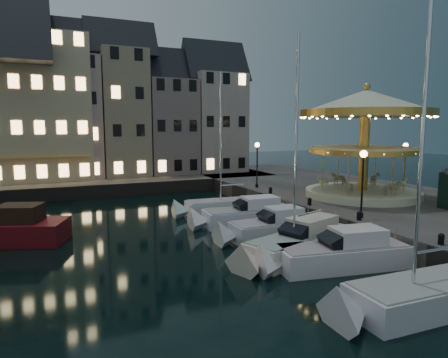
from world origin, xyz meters
name	(u,v)px	position (x,y,z in m)	size (l,w,h in m)	color
ground	(268,258)	(0.00, 0.00, 0.00)	(160.00, 160.00, 0.00)	black
quay_east	(382,205)	(14.00, 6.00, 0.65)	(16.00, 56.00, 1.30)	#474442
quay_north	(74,185)	(-8.00, 28.00, 0.65)	(44.00, 12.00, 1.30)	#474442
quaywall_e	(298,214)	(6.00, 6.00, 0.65)	(0.15, 44.00, 1.30)	#47423A
quaywall_n	(100,192)	(-6.00, 22.00, 0.65)	(48.00, 0.15, 1.30)	#47423A
streetlamp_b	(363,174)	(7.20, 1.00, 4.02)	(0.44, 0.44, 4.17)	black
streetlamp_c	(257,158)	(7.20, 14.50, 4.02)	(0.44, 0.44, 4.17)	black
streetlamp_d	(405,159)	(18.50, 8.00, 4.02)	(0.44, 0.44, 4.17)	black
bollard_a	(441,238)	(6.60, -5.00, 1.60)	(0.30, 0.30, 0.57)	black
bollard_b	(359,215)	(6.60, 0.50, 1.60)	(0.30, 0.30, 0.57)	black
bollard_c	(310,201)	(6.60, 5.50, 1.60)	(0.30, 0.30, 0.57)	black
bollard_d	(270,190)	(6.60, 11.00, 1.60)	(0.30, 0.30, 0.57)	black
townhouse_nb	(7,113)	(-14.05, 30.00, 8.28)	(6.16, 8.00, 13.80)	slate
townhouse_nc	(69,109)	(-8.00, 30.00, 8.78)	(6.82, 8.00, 14.80)	#B79690
townhouse_nd	(122,106)	(-2.25, 30.00, 9.28)	(5.50, 8.00, 15.80)	gray
townhouse_ne	(168,119)	(3.20, 30.00, 7.78)	(6.16, 8.00, 12.80)	slate
townhouse_nf	(214,116)	(9.25, 30.00, 8.28)	(6.82, 8.00, 13.80)	#A9968E
hotel_corner	(7,99)	(-14.00, 30.00, 9.78)	(17.60, 9.00, 16.80)	#CDB991
motorboat_a	(413,299)	(1.76, -7.66, 0.54)	(7.10, 2.51, 11.83)	silver
motorboat_b	(335,256)	(2.22, -2.68, 0.64)	(7.68, 3.31, 2.15)	silver
motorboat_c	(298,244)	(1.62, -0.36, 0.68)	(8.36, 4.67, 11.24)	beige
motorboat_d	(268,229)	(1.77, 3.00, 0.64)	(6.53, 2.19, 2.15)	silver
motorboat_e	(244,216)	(2.09, 6.95, 0.64)	(7.66, 2.75, 2.15)	white
motorboat_f	(222,208)	(2.02, 10.73, 0.53)	(7.92, 2.55, 10.48)	silver
carousel	(365,123)	(12.64, 6.78, 7.21)	(10.25, 10.25, 8.97)	beige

